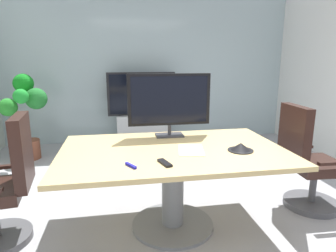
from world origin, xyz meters
TOP-DOWN VIEW (x-y plane):
  - ground_plane at (0.00, 0.00)m, footprint 7.66×7.66m
  - wall_back_glass_partition at (0.00, 3.33)m, footprint 5.37×0.10m
  - conference_table at (-0.14, 0.23)m, footprint 1.96×1.23m
  - office_chair_left at (-1.58, 0.26)m, footprint 0.62×0.60m
  - office_chair_right at (1.29, 0.35)m, footprint 0.60×0.58m
  - tv_monitor at (-0.10, 0.68)m, footprint 0.84×0.18m
  - wall_display_unit at (-0.19, 2.97)m, footprint 1.20×0.36m
  - potted_plant at (-2.00, 2.51)m, footprint 0.69×0.68m
  - conference_phone at (0.42, 0.08)m, footprint 0.22×0.22m
  - remote_control at (-0.28, -0.13)m, footprint 0.10×0.18m
  - whiteboard_marker at (-0.53, -0.15)m, footprint 0.08×0.12m
  - paper_notepad at (-0.00, 0.15)m, footprint 0.26×0.33m

SIDE VIEW (x-z plane):
  - ground_plane at x=0.00m, z-range 0.00..0.00m
  - wall_display_unit at x=-0.19m, z-range -0.21..1.10m
  - office_chair_left at x=-1.58m, z-range -0.09..1.00m
  - office_chair_right at x=1.29m, z-range -0.09..1.00m
  - conference_table at x=-0.14m, z-range 0.20..0.95m
  - potted_plant at x=-2.00m, z-range 0.10..1.42m
  - paper_notepad at x=0.00m, z-range 0.76..0.77m
  - remote_control at x=-0.28m, z-range 0.76..0.78m
  - whiteboard_marker at x=-0.53m, z-range 0.76..0.78m
  - conference_phone at x=0.42m, z-range 0.75..0.82m
  - tv_monitor at x=-0.10m, z-range 0.80..1.43m
  - wall_back_glass_partition at x=0.00m, z-range 0.00..2.74m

